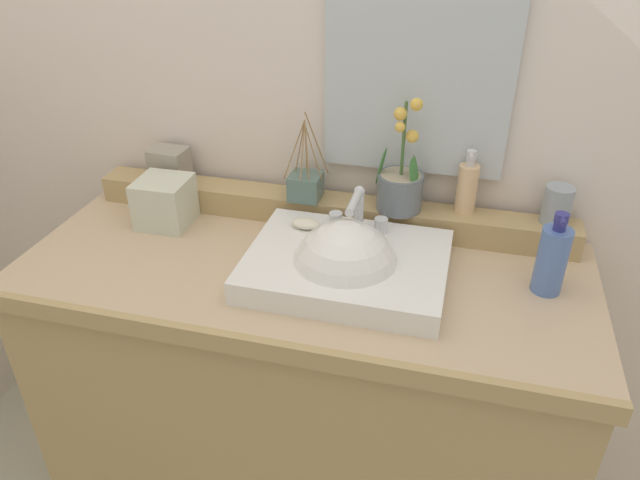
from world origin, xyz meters
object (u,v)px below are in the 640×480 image
Objects in this scene: tumbler_cup at (557,205)px; reed_diffuser at (306,185)px; sink_basin at (346,270)px; soap_bar at (306,223)px; tissue_box at (165,202)px; lotion_bottle at (552,259)px; soap_dispenser at (467,187)px; trinket_box at (170,164)px; potted_plant at (400,185)px.

tumbler_cup is 0.41× the size of reed_diffuser.
soap_bar is at bearing 139.27° from sink_basin.
lotion_bottle is at bearing -3.97° from tissue_box.
soap_dispenser is at bearing 47.66° from sink_basin.
sink_basin is 0.44m from lotion_bottle.
trinket_box is at bearing 108.57° from tissue_box.
lotion_bottle is (0.43, 0.07, 0.06)m from sink_basin.
reed_diffuser is at bearing -177.64° from tumbler_cup.
lotion_bottle reaches higher than tissue_box.
soap_dispenser is 1.24× the size of tissue_box.
lotion_bottle is (-0.02, -0.19, -0.03)m from tumbler_cup.
tissue_box is at bearing 165.40° from sink_basin.
soap_bar is 0.40m from soap_dispenser.
soap_dispenser reaches higher than sink_basin.
tumbler_cup reaches higher than soap_bar.
tissue_box is at bearing -172.45° from tumbler_cup.
soap_bar is at bearing -16.20° from trinket_box.
soap_dispenser is at bearing 9.92° from tissue_box.
soap_dispenser is 0.79m from trinket_box.
sink_basin is 0.53m from tissue_box.
soap_dispenser reaches higher than lotion_bottle.
lotion_bottle is at bearing -25.69° from potted_plant.
lotion_bottle is at bearing -15.79° from reed_diffuser.
reed_diffuser is 2.38× the size of trinket_box.
tumbler_cup is 0.61m from reed_diffuser.
trinket_box is (-0.39, 0.02, 0.01)m from reed_diffuser.
reed_diffuser is 0.39m from trinket_box.
potted_plant reaches higher than tissue_box.
sink_basin is 0.53m from tumbler_cup.
potted_plant reaches higher than tumbler_cup.
soap_bar is 0.30× the size of reed_diffuser.
potted_plant is 2.22× the size of tissue_box.
tumbler_cup reaches higher than trinket_box.
tumbler_cup is 0.72× the size of tissue_box.
potted_plant is 0.37m from tumbler_cup.
trinket_box is (-0.79, -0.01, -0.02)m from soap_dispenser.
soap_bar is at bearing -164.91° from tumbler_cup.
trinket_box is 0.74× the size of tissue_box.
potted_plant is 0.63m from trinket_box.
potted_plant reaches higher than lotion_bottle.
tumbler_cup is 0.49× the size of lotion_bottle.
trinket_box is (-0.43, 0.15, 0.04)m from soap_bar.
soap_dispenser is 1.71× the size of tumbler_cup.
trinket_box is 1.00m from lotion_bottle.
trinket_box is 0.51× the size of lotion_bottle.
sink_basin is 4.76× the size of tumbler_cup.
reed_diffuser reaches higher than sink_basin.
soap_bar is at bearing -4.04° from tissue_box.
soap_dispenser is at bearing 134.56° from lotion_bottle.
potted_plant reaches higher than soap_bar.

